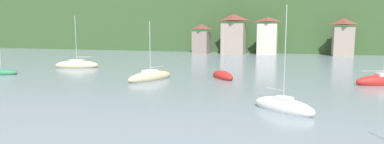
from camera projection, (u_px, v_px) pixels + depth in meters
wooded_hillside at (323, 28)px, 125.54m from camera, size 352.00×64.13×49.30m
shore_building_west at (201, 39)px, 97.55m from camera, size 4.97×4.89×8.99m
shore_building_westcentral at (234, 35)px, 94.74m from camera, size 7.00×6.03×11.86m
shore_building_central at (267, 36)px, 90.81m from camera, size 5.74×4.15×10.80m
shore_building_eastcentral at (343, 38)px, 85.34m from camera, size 5.27×5.89×10.24m
sailboat_far_2 at (77, 65)px, 57.23m from camera, size 8.21×4.92×9.81m
sailboat_far_3 at (1, 73)px, 47.54m from camera, size 4.94×3.16×7.00m
sailboat_far_4 at (150, 77)px, 42.17m from camera, size 4.51×7.84×8.19m
sailboat_mid_5 at (283, 106)px, 25.37m from camera, size 5.47×4.17×8.85m
sailboat_far_7 at (223, 76)px, 43.74m from camera, size 4.71×5.41×7.78m
sailboat_far_8 at (383, 81)px, 38.25m from camera, size 7.10×4.53×8.28m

